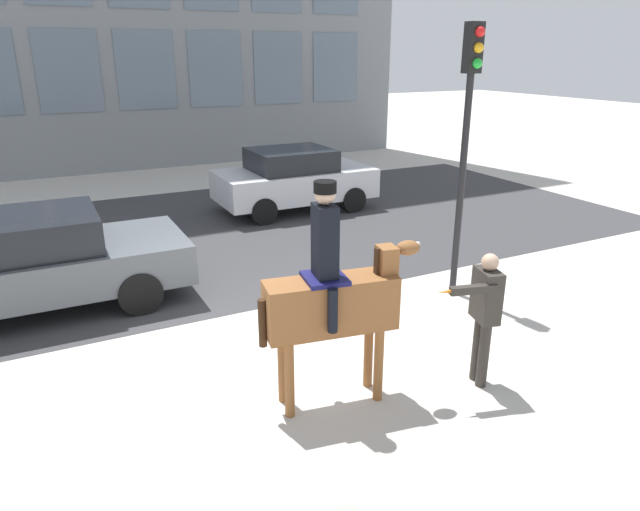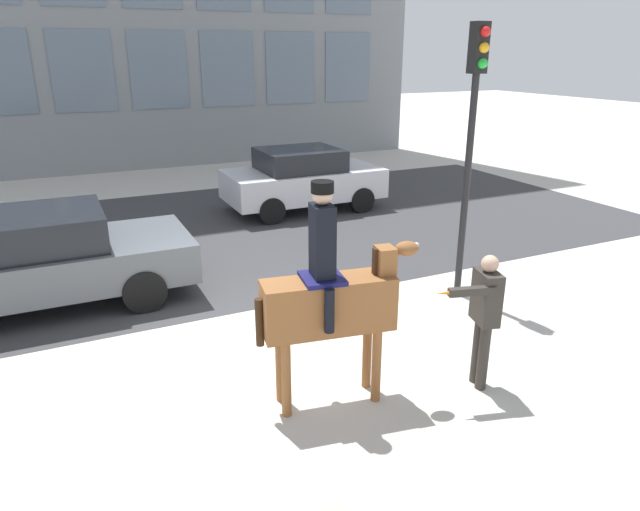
# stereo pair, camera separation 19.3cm
# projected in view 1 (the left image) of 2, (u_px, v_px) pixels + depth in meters

# --- Properties ---
(ground_plane) EXTENTS (80.00, 80.00, 0.00)m
(ground_plane) POSITION_uv_depth(u_px,v_px,m) (255.00, 325.00, 8.54)
(ground_plane) COLOR beige
(road_surface) EXTENTS (21.44, 8.50, 0.01)m
(road_surface) POSITION_uv_depth(u_px,v_px,m) (178.00, 237.00, 12.52)
(road_surface) COLOR #38383A
(road_surface) RESTS_ON ground_plane
(mounted_horse_lead) EXTENTS (1.86, 0.67, 2.62)m
(mounted_horse_lead) POSITION_uv_depth(u_px,v_px,m) (333.00, 298.00, 6.28)
(mounted_horse_lead) COLOR brown
(mounted_horse_lead) RESTS_ON ground_plane
(pedestrian_bystander) EXTENTS (0.90, 0.44, 1.69)m
(pedestrian_bystander) POSITION_uv_depth(u_px,v_px,m) (484.00, 309.00, 6.73)
(pedestrian_bystander) COLOR #332D28
(pedestrian_bystander) RESTS_ON ground_plane
(street_car_near_lane) EXTENTS (4.78, 2.07, 1.54)m
(street_car_near_lane) POSITION_uv_depth(u_px,v_px,m) (25.00, 262.00, 8.79)
(street_car_near_lane) COLOR #51565B
(street_car_near_lane) RESTS_ON ground_plane
(street_car_far_lane) EXTENTS (3.91, 2.00, 1.56)m
(street_car_far_lane) POSITION_uv_depth(u_px,v_px,m) (294.00, 179.00, 14.47)
(street_car_far_lane) COLOR silver
(street_car_far_lane) RESTS_ON ground_plane
(traffic_light) EXTENTS (0.24, 0.29, 4.27)m
(traffic_light) POSITION_uv_depth(u_px,v_px,m) (467.00, 122.00, 8.72)
(traffic_light) COLOR black
(traffic_light) RESTS_ON ground_plane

